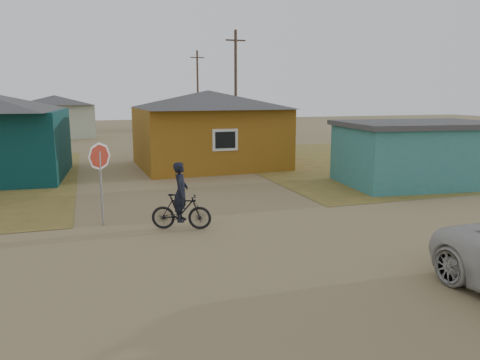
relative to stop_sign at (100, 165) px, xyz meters
name	(u,v)px	position (x,y,z in m)	size (l,w,h in m)	color
ground	(255,261)	(3.18, -4.08, -1.77)	(120.00, 120.00, 0.00)	olive
grass_ne	(406,159)	(17.18, 8.92, -1.76)	(20.00, 18.00, 0.00)	olive
house_yellow	(209,128)	(5.68, 9.92, 0.24)	(7.72, 6.76, 3.90)	#8E5A15
shed_turquoise	(418,153)	(12.68, 2.42, -0.46)	(6.71, 4.93, 2.60)	teal
house_pale_west	(55,116)	(-2.82, 29.92, 0.09)	(7.04, 6.15, 3.60)	#ACB59C
house_beige_east	(216,111)	(13.18, 35.92, 0.09)	(6.95, 6.05, 3.60)	tan
utility_pole_near	(236,88)	(9.68, 17.92, 2.37)	(1.40, 0.20, 8.00)	#49372C
utility_pole_far	(198,89)	(10.68, 33.92, 2.37)	(1.40, 0.20, 8.00)	#49372C
stop_sign	(100,165)	(0.00, 0.00, 0.00)	(0.76, 0.27, 2.40)	gray
cyclist	(181,205)	(2.08, -1.06, -1.08)	(1.73, 1.02, 1.89)	black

